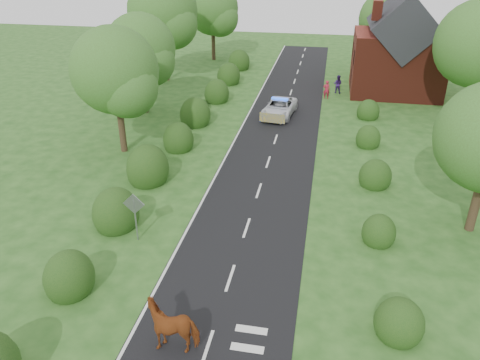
% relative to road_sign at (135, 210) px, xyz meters
% --- Properties ---
extents(ground, '(120.00, 120.00, 0.00)m').
position_rel_road_sign_xyz_m(ground, '(5.00, -2.00, -1.65)').
color(ground, '#234F19').
extents(road, '(6.00, 70.00, 0.02)m').
position_rel_road_sign_xyz_m(road, '(5.00, 13.00, -1.64)').
color(road, black).
rests_on(road, ground).
extents(road_markings, '(4.96, 70.00, 0.01)m').
position_rel_road_sign_xyz_m(road_markings, '(3.40, 10.93, -1.63)').
color(road_markings, white).
rests_on(road_markings, road).
extents(hedgerow_left, '(2.75, 50.41, 3.00)m').
position_rel_road_sign_xyz_m(hedgerow_left, '(-1.51, 9.69, -0.91)').
color(hedgerow_left, '#183D15').
rests_on(hedgerow_left, ground).
extents(hedgerow_right, '(2.10, 45.78, 2.10)m').
position_rel_road_sign_xyz_m(hedgerow_right, '(11.60, 9.21, -1.10)').
color(hedgerow_right, '#183D15').
rests_on(hedgerow_right, ground).
extents(tree_left_a, '(5.74, 5.60, 8.38)m').
position_rel_road_sign_xyz_m(tree_left_a, '(-4.75, 9.86, 3.69)').
color(tree_left_a, '#332316').
rests_on(tree_left_a, ground).
extents(tree_left_b, '(5.74, 5.60, 8.07)m').
position_rel_road_sign_xyz_m(tree_left_b, '(-6.25, 17.86, 3.39)').
color(tree_left_b, '#332316').
rests_on(tree_left_b, ground).
extents(tree_left_c, '(6.97, 6.80, 10.22)m').
position_rel_road_sign_xyz_m(tree_left_c, '(-7.70, 27.83, 4.88)').
color(tree_left_c, '#332316').
rests_on(tree_left_c, ground).
extents(tree_left_d, '(6.15, 6.00, 8.89)m').
position_rel_road_sign_xyz_m(tree_left_d, '(-5.23, 37.85, 3.98)').
color(tree_left_d, '#332316').
rests_on(tree_left_d, ground).
extents(tree_right_c, '(6.15, 6.00, 8.58)m').
position_rel_road_sign_xyz_m(tree_right_c, '(14.27, 35.85, 3.69)').
color(tree_right_c, '#332316').
rests_on(tree_right_c, ground).
extents(road_sign, '(1.06, 0.08, 2.53)m').
position_rel_road_sign_xyz_m(road_sign, '(0.00, 0.00, 0.00)').
color(road_sign, gray).
rests_on(road_sign, ground).
extents(house, '(8.00, 7.40, 9.17)m').
position_rel_road_sign_xyz_m(house, '(14.49, 28.00, 2.13)').
color(house, '#602115').
rests_on(house, ground).
extents(cow, '(2.39, 1.50, 1.59)m').
position_rel_road_sign_xyz_m(cow, '(3.79, -5.89, -0.86)').
color(cow, brown).
rests_on(cow, ground).
extents(police_van, '(2.79, 5.16, 1.51)m').
position_rel_road_sign_xyz_m(police_van, '(4.65, 19.24, -0.97)').
color(police_van, silver).
rests_on(police_van, ground).
extents(pedestrian_red, '(0.66, 0.48, 1.68)m').
position_rel_road_sign_xyz_m(pedestrian_red, '(8.31, 24.71, -0.82)').
color(pedestrian_red, '#AA1D35').
rests_on(pedestrian_red, ground).
extents(pedestrian_purple, '(0.98, 0.86, 1.70)m').
position_rel_road_sign_xyz_m(pedestrian_purple, '(9.31, 26.72, -0.80)').
color(pedestrian_purple, '#361961').
rests_on(pedestrian_purple, ground).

